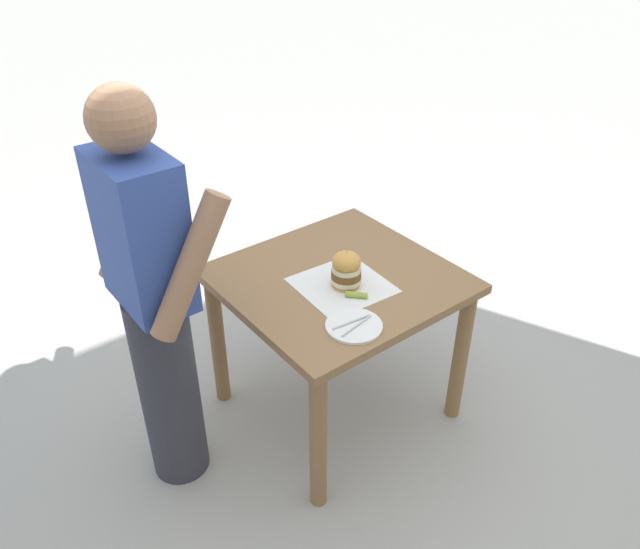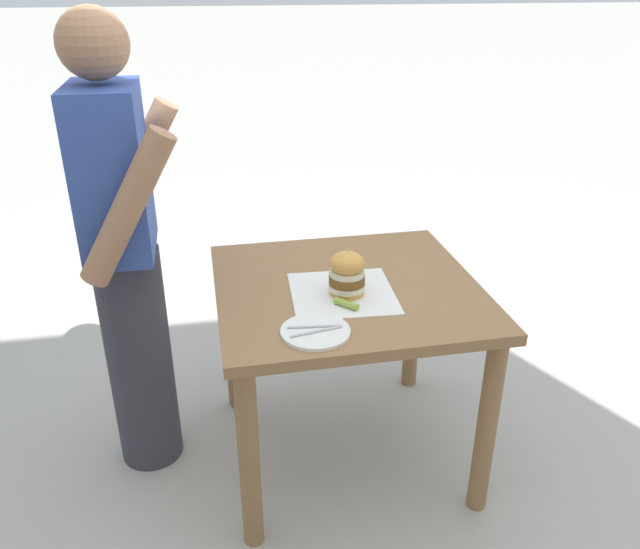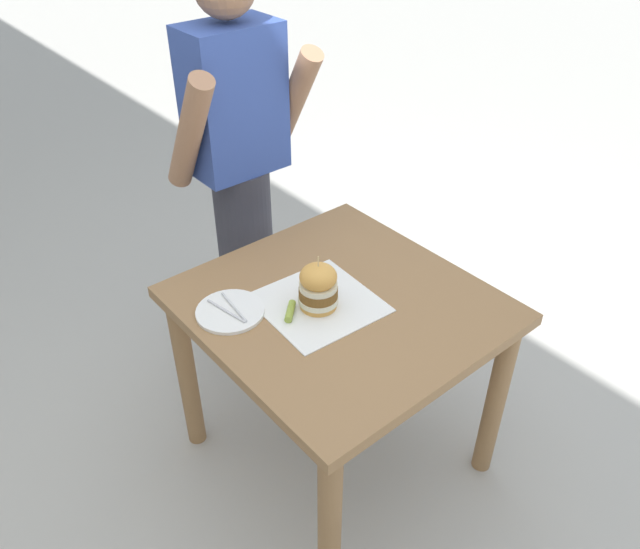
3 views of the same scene
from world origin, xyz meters
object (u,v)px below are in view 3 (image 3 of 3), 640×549
object	(u,v)px
patio_table	(339,331)
diner_across_table	(240,172)
sandwich	(318,287)
side_plate_with_forks	(230,311)
pickle_spear	(290,311)

from	to	relation	value
patio_table	diner_across_table	size ratio (longest dim) A/B	0.56
sandwich	side_plate_with_forks	world-z (taller)	sandwich
patio_table	sandwich	world-z (taller)	sandwich
sandwich	diner_across_table	bearing A→B (deg)	74.24
patio_table	side_plate_with_forks	xyz separation A→B (m)	(-0.31, 0.18, 0.14)
sandwich	pickle_spear	world-z (taller)	sandwich
patio_table	side_plate_with_forks	distance (m)	0.38
side_plate_with_forks	sandwich	bearing A→B (deg)	-33.56
patio_table	pickle_spear	world-z (taller)	pickle_spear
diner_across_table	side_plate_with_forks	bearing A→B (deg)	-127.01
pickle_spear	patio_table	bearing A→B (deg)	-14.52
patio_table	diner_across_table	world-z (taller)	diner_across_table
sandwich	diner_across_table	distance (m)	0.78
side_plate_with_forks	diner_across_table	bearing A→B (deg)	52.99
patio_table	pickle_spear	xyz separation A→B (m)	(-0.17, 0.04, 0.15)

